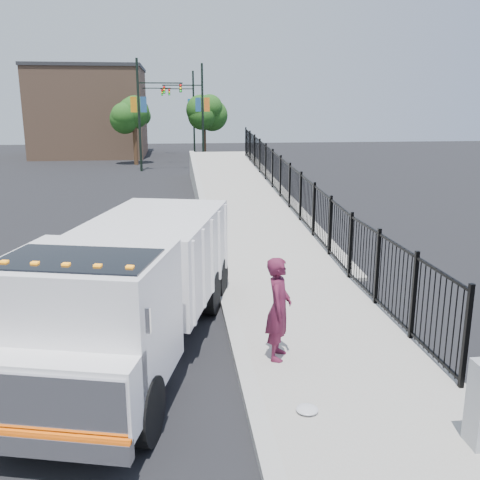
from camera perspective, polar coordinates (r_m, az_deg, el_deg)
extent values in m
plane|color=black|center=(10.84, -0.10, -11.90)|extent=(120.00, 120.00, 0.00)
cube|color=#9E998E|center=(9.51, 13.50, -15.91)|extent=(3.55, 12.00, 0.12)
cube|color=#ADAAA3|center=(9.06, 1.47, -16.97)|extent=(0.30, 12.00, 0.16)
cube|color=#9E998E|center=(26.31, 0.37, 3.76)|extent=(3.95, 24.06, 3.19)
cube|color=black|center=(22.50, 5.28, 4.25)|extent=(0.10, 28.00, 1.80)
cube|color=black|center=(11.03, -10.62, -8.47)|extent=(2.73, 6.96, 0.22)
cube|color=white|center=(8.63, -15.79, -8.04)|extent=(2.88, 2.77, 2.04)
cube|color=white|center=(7.81, -19.30, -14.91)|extent=(2.50, 1.29, 1.02)
cube|color=silver|center=(7.53, -20.63, -16.22)|extent=(2.29, 0.67, 0.87)
cube|color=silver|center=(7.73, -20.58, -19.78)|extent=(2.41, 0.79, 0.29)
cube|color=#F45706|center=(7.65, -20.68, -18.82)|extent=(2.38, 0.67, 0.06)
cube|color=black|center=(8.21, -16.77, -4.74)|extent=(2.50, 1.85, 0.87)
cube|color=white|center=(11.89, -8.87, -1.52)|extent=(3.44, 4.76, 1.73)
cube|color=silver|center=(7.15, -9.77, -8.47)|extent=(0.07, 0.07, 0.36)
cube|color=orange|center=(8.21, -23.84, -2.23)|extent=(0.12, 0.10, 0.06)
cube|color=orange|center=(7.98, -21.03, -2.40)|extent=(0.12, 0.10, 0.06)
cube|color=orange|center=(7.77, -18.06, -2.58)|extent=(0.12, 0.10, 0.06)
cube|color=orange|center=(7.59, -14.93, -2.75)|extent=(0.12, 0.10, 0.06)
cube|color=orange|center=(7.43, -11.66, -2.93)|extent=(0.12, 0.10, 0.06)
cylinder|color=black|center=(8.99, -23.67, -15.37)|extent=(0.57, 1.07, 1.02)
cylinder|color=black|center=(8.16, -10.07, -17.49)|extent=(0.57, 1.07, 1.02)
cylinder|color=black|center=(13.09, -12.45, -5.12)|extent=(0.57, 1.07, 1.02)
cylinder|color=black|center=(12.54, -3.18, -5.67)|extent=(0.57, 1.07, 1.02)
cylinder|color=black|center=(14.09, -10.91, -3.65)|extent=(0.57, 1.07, 1.02)
cylinder|color=black|center=(13.58, -2.29, -4.08)|extent=(0.57, 1.07, 1.02)
imported|color=#55172F|center=(10.02, 4.15, -7.30)|extent=(0.67, 0.83, 1.96)
ellipsoid|color=silver|center=(8.80, 7.18, -17.48)|extent=(0.35, 0.35, 0.09)
cylinder|color=black|center=(40.37, -10.71, 12.88)|extent=(0.18, 0.18, 8.00)
cube|color=black|center=(40.32, -8.51, 16.24)|extent=(3.20, 0.08, 0.08)
cube|color=black|center=(40.31, -6.36, 15.80)|extent=(0.18, 0.22, 0.60)
cube|color=navy|center=(40.34, -10.25, 14.04)|extent=(0.45, 0.04, 1.10)
cube|color=orange|center=(40.39, -11.28, 13.99)|extent=(0.45, 0.04, 1.10)
cylinder|color=black|center=(44.71, -4.00, 13.19)|extent=(0.18, 0.18, 8.00)
cube|color=black|center=(44.68, -6.19, 16.09)|extent=(3.20, 0.08, 0.08)
cube|color=black|center=(44.66, -8.09, 15.59)|extent=(0.18, 0.22, 0.60)
cube|color=orange|center=(44.72, -3.56, 14.22)|extent=(0.45, 0.04, 1.10)
cube|color=#225081|center=(44.69, -4.48, 14.21)|extent=(0.45, 0.04, 1.10)
cylinder|color=black|center=(52.92, -10.87, 13.13)|extent=(0.18, 0.18, 8.00)
cube|color=black|center=(52.86, -9.19, 15.69)|extent=(3.20, 0.08, 0.08)
cube|color=black|center=(52.82, -7.56, 15.37)|extent=(0.18, 0.22, 0.60)
cube|color=navy|center=(52.89, -10.52, 14.01)|extent=(0.45, 0.04, 1.10)
cube|color=orange|center=(52.94, -11.30, 13.98)|extent=(0.45, 0.04, 1.10)
cylinder|color=black|center=(54.53, -4.95, 13.35)|extent=(0.18, 0.18, 8.00)
cube|color=black|center=(54.51, -6.75, 15.72)|extent=(3.20, 0.08, 0.08)
cube|color=black|center=(54.51, -8.31, 15.31)|extent=(0.18, 0.22, 0.60)
cube|color=gold|center=(54.54, -4.59, 14.20)|extent=(0.45, 0.04, 1.10)
cube|color=#0E5CA2|center=(54.51, -5.35, 14.18)|extent=(0.45, 0.04, 1.10)
cylinder|color=#382314|center=(45.05, -11.09, 9.92)|extent=(0.36, 0.36, 3.20)
sphere|color=#194714|center=(44.94, -11.23, 12.97)|extent=(2.65, 2.65, 2.65)
cylinder|color=#382314|center=(51.23, -3.83, 10.63)|extent=(0.36, 0.36, 3.20)
sphere|color=#194714|center=(51.14, -3.88, 13.32)|extent=(2.71, 2.71, 2.71)
cylinder|color=#382314|center=(58.93, -10.76, 10.88)|extent=(0.36, 0.36, 3.20)
sphere|color=#194714|center=(58.85, -10.87, 13.21)|extent=(2.40, 2.40, 2.40)
cube|color=#8C664C|center=(54.24, -15.62, 12.89)|extent=(10.00, 10.00, 8.00)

